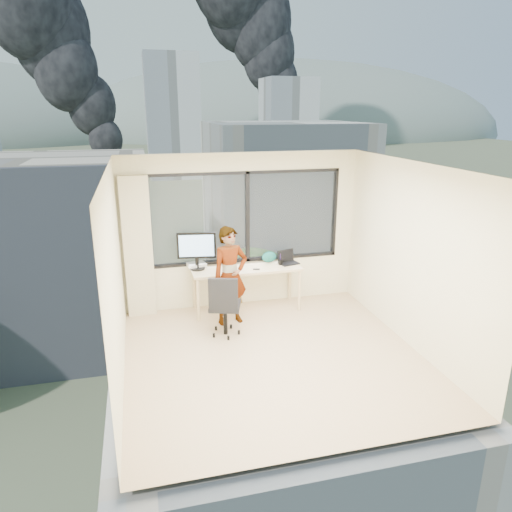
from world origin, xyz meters
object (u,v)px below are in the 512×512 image
object	(u,v)px
laptop	(289,258)
handbag	(269,257)
game_console	(196,265)
desk	(246,288)
person	(230,276)
monitor	(197,251)
chair	(225,304)

from	to	relation	value
laptop	handbag	size ratio (longest dim) A/B	1.35
game_console	laptop	xyz separation A→B (m)	(1.55, -0.22, 0.07)
desk	laptop	bearing A→B (deg)	0.89
handbag	game_console	bearing A→B (deg)	-169.69
game_console	laptop	distance (m)	1.56
game_console	laptop	size ratio (longest dim) A/B	0.84
desk	person	xyz separation A→B (m)	(-0.36, -0.43, 0.41)
monitor	game_console	size ratio (longest dim) A/B	2.23
chair	game_console	bearing A→B (deg)	121.95
person	laptop	xyz separation A→B (m)	(1.10, 0.44, 0.07)
desk	monitor	world-z (taller)	monitor
person	laptop	world-z (taller)	person
chair	laptop	bearing A→B (deg)	50.64
chair	game_console	size ratio (longest dim) A/B	3.51
game_console	monitor	bearing A→B (deg)	-104.65
desk	handbag	size ratio (longest dim) A/B	7.27
desk	game_console	bearing A→B (deg)	164.16
laptop	handbag	world-z (taller)	laptop
person	handbag	distance (m)	1.00
person	monitor	distance (m)	0.76
monitor	game_console	distance (m)	0.30
chair	game_console	xyz separation A→B (m)	(-0.28, 1.06, 0.29)
desk	handbag	world-z (taller)	handbag
monitor	game_console	xyz separation A→B (m)	(0.00, 0.11, -0.28)
person	game_console	world-z (taller)	person
desk	chair	size ratio (longest dim) A/B	1.82
game_console	chair	bearing A→B (deg)	-89.70
monitor	game_console	bearing A→B (deg)	98.77
chair	desk	bearing A→B (deg)	75.00
desk	monitor	size ratio (longest dim) A/B	2.87
monitor	desk	bearing A→B (deg)	0.57
laptop	handbag	xyz separation A→B (m)	(-0.31, 0.16, -0.01)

